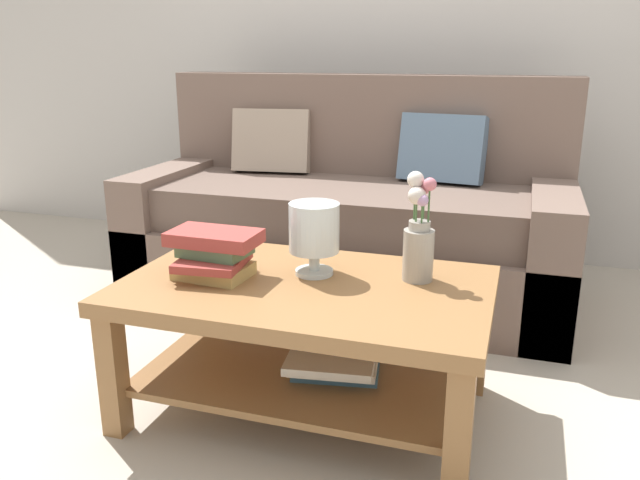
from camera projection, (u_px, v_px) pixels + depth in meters
The scene contains 7 objects.
ground_plane at pixel (317, 361), 2.49m from camera, with size 10.00×10.00×0.00m, color #ADA393.
back_wall at pixel (407, 18), 3.61m from camera, with size 6.40×0.12×2.70m, color #BCB7B2.
couch at pixel (350, 221), 3.14m from camera, with size 2.08×0.90×1.06m.
coffee_table at pixel (308, 321), 2.06m from camera, with size 1.17×0.73×0.46m.
book_stack_main at pixel (214, 253), 2.07m from camera, with size 0.29×0.24×0.15m.
glass_hurricane_vase at pixel (314, 231), 2.06m from camera, with size 0.17×0.17×0.24m.
flower_pitcher at pixel (419, 238), 2.02m from camera, with size 0.10×0.10×0.35m.
Camera 1 is at (0.71, -2.14, 1.17)m, focal length 35.60 mm.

